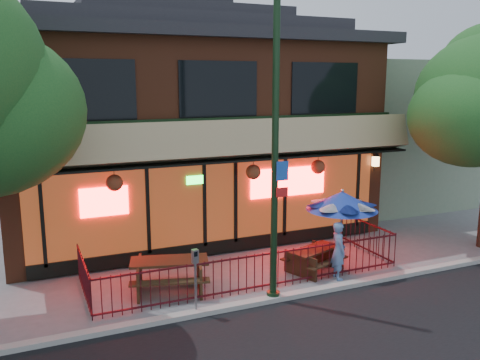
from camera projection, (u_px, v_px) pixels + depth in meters
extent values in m
plane|color=gray|center=(266.00, 293.00, 12.74)|extent=(80.00, 80.00, 0.00)
cube|color=#999993|center=(275.00, 299.00, 12.28)|extent=(80.00, 0.25, 0.12)
cube|color=brown|center=(180.00, 136.00, 18.59)|extent=(12.00, 8.00, 6.50)
cube|color=#59230F|center=(220.00, 202.00, 15.29)|extent=(11.00, 0.06, 2.60)
cube|color=#FF0C0C|center=(288.00, 182.00, 16.02)|extent=(2.60, 0.04, 0.90)
cube|color=#FF0C0C|center=(104.00, 202.00, 13.82)|extent=(1.30, 0.04, 0.80)
cube|color=tan|center=(225.00, 141.00, 14.49)|extent=(12.20, 1.33, 1.26)
cube|color=black|center=(90.00, 90.00, 13.23)|extent=(2.40, 0.06, 1.60)
cube|color=black|center=(219.00, 89.00, 14.64)|extent=(2.40, 0.06, 1.60)
cube|color=black|center=(325.00, 88.00, 16.04)|extent=(2.40, 0.06, 1.60)
cube|color=black|center=(220.00, 246.00, 15.53)|extent=(11.00, 0.12, 0.40)
cube|color=#FFC672|center=(376.00, 161.00, 17.15)|extent=(0.18, 0.18, 0.32)
cube|color=gray|center=(371.00, 132.00, 22.60)|extent=(6.00, 7.00, 6.00)
cube|color=#3D0D13|center=(263.00, 255.00, 12.74)|extent=(8.40, 0.04, 0.04)
cube|color=#3D0D13|center=(262.00, 286.00, 12.90)|extent=(8.40, 0.04, 0.04)
cube|color=#3D0D13|center=(83.00, 261.00, 12.27)|extent=(0.04, 2.60, 0.04)
cube|color=#3D0D13|center=(367.00, 223.00, 15.55)|extent=(0.04, 2.60, 0.04)
cylinder|color=#3D0D13|center=(262.00, 272.00, 12.83)|extent=(0.02, 0.02, 1.00)
cylinder|color=black|center=(275.00, 158.00, 11.70)|extent=(0.16, 0.16, 7.00)
cylinder|color=black|center=(273.00, 295.00, 12.36)|extent=(0.32, 0.32, 0.20)
cube|color=#194CB2|center=(282.00, 171.00, 11.67)|extent=(0.30, 0.02, 0.45)
cube|color=red|center=(282.00, 192.00, 11.77)|extent=(0.30, 0.02, 0.22)
cube|color=#3E2A16|center=(139.00, 277.00, 12.71)|extent=(0.43, 1.37, 0.80)
cube|color=#3E2A16|center=(199.00, 274.00, 12.92)|extent=(0.43, 1.37, 0.80)
cube|color=#3E2A16|center=(169.00, 261.00, 12.73)|extent=(2.08, 1.29, 0.06)
cube|color=#3E2A16|center=(170.00, 282.00, 12.22)|extent=(1.95, 0.80, 0.05)
cube|color=#3E2A16|center=(169.00, 265.00, 13.37)|extent=(1.95, 0.80, 0.05)
cube|color=#342012|center=(300.00, 265.00, 13.75)|extent=(0.43, 1.07, 0.64)
cube|color=#342012|center=(327.00, 255.00, 14.56)|extent=(0.43, 1.07, 0.64)
cube|color=#342012|center=(315.00, 249.00, 14.10)|extent=(1.68, 1.13, 0.05)
cube|color=#342012|center=(328.00, 262.00, 13.81)|extent=(1.54, 0.75, 0.04)
cube|color=#342012|center=(301.00, 254.00, 14.48)|extent=(1.54, 0.75, 0.04)
cylinder|color=gray|center=(341.00, 232.00, 14.34)|extent=(0.05, 0.05, 2.09)
cone|color=navy|center=(342.00, 201.00, 14.16)|extent=(2.00, 1.99, 0.52)
sphere|color=gray|center=(342.00, 191.00, 14.11)|extent=(0.09, 0.09, 0.09)
imported|color=#597DB2|center=(338.00, 251.00, 13.54)|extent=(0.47, 0.63, 1.57)
cylinder|color=gray|center=(196.00, 288.00, 11.49)|extent=(0.06, 0.06, 1.25)
cube|color=gray|center=(195.00, 256.00, 11.34)|extent=(0.15, 0.14, 0.32)
cube|color=black|center=(196.00, 254.00, 11.28)|extent=(0.09, 0.02, 0.11)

